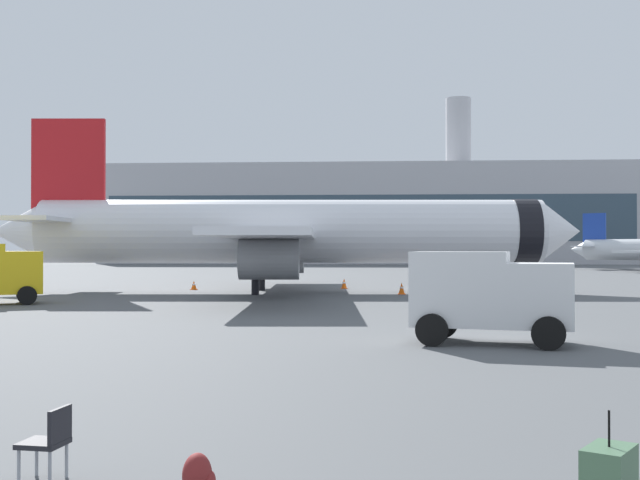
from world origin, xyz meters
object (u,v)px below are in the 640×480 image
at_px(cargo_van, 490,292).
at_px(safety_cone_near, 194,285).
at_px(safety_cone_mid, 402,288).
at_px(safety_cone_far, 344,284).
at_px(traveller_backpack, 199,476).
at_px(airplane_at_gate, 288,232).
at_px(gate_chair, 49,439).

distance_m(cargo_van, safety_cone_near, 31.78).
height_order(cargo_van, safety_cone_mid, cargo_van).
bearing_deg(safety_cone_mid, safety_cone_far, 119.75).
xyz_separation_m(cargo_van, safety_cone_far, (-5.27, 30.20, -1.11)).
bearing_deg(traveller_backpack, safety_cone_near, 102.97).
bearing_deg(cargo_van, airplane_at_gate, 108.59).
relative_size(traveller_backpack, gate_chair, 0.56).
bearing_deg(traveller_backpack, airplane_at_gate, 94.84).
height_order(cargo_van, gate_chair, cargo_van).
xyz_separation_m(safety_cone_mid, gate_chair, (-5.31, -37.71, 0.16)).
bearing_deg(traveller_backpack, gate_chair, 166.22).
xyz_separation_m(safety_cone_near, safety_cone_far, (9.61, 2.14, 0.05)).
relative_size(safety_cone_near, safety_cone_far, 0.86).
xyz_separation_m(cargo_van, traveller_backpack, (-5.13, -14.25, -1.22)).
relative_size(cargo_van, gate_chair, 5.50).
bearing_deg(airplane_at_gate, safety_cone_far, 57.45).
height_order(safety_cone_near, traveller_backpack, safety_cone_near).
bearing_deg(safety_cone_mid, cargo_van, -85.99).
bearing_deg(safety_cone_far, safety_cone_mid, -60.25).
distance_m(safety_cone_near, traveller_backpack, 43.41).
relative_size(safety_cone_near, safety_cone_mid, 0.86).
height_order(safety_cone_mid, gate_chair, gate_chair).
relative_size(safety_cone_far, traveller_backpack, 1.42).
xyz_separation_m(cargo_van, safety_cone_mid, (-1.68, 23.92, -1.11)).
xyz_separation_m(safety_cone_far, gate_chair, (-1.72, -43.99, 0.16)).
relative_size(safety_cone_near, gate_chair, 0.69).
distance_m(safety_cone_mid, safety_cone_far, 7.23).
relative_size(airplane_at_gate, safety_cone_mid, 52.02).
height_order(safety_cone_far, gate_chair, gate_chair).
distance_m(safety_cone_far, traveller_backpack, 44.44).
relative_size(airplane_at_gate, cargo_van, 7.55).
height_order(airplane_at_gate, safety_cone_far, airplane_at_gate).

